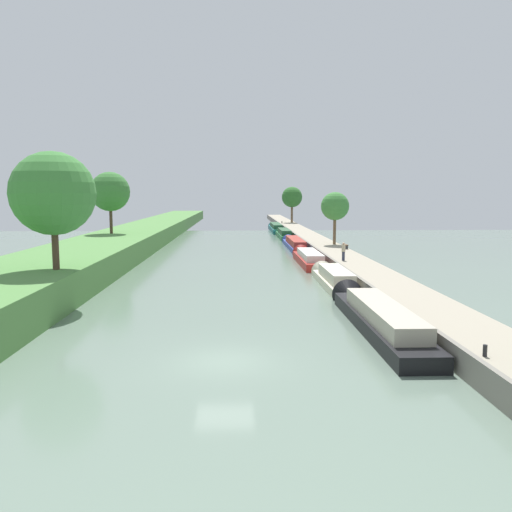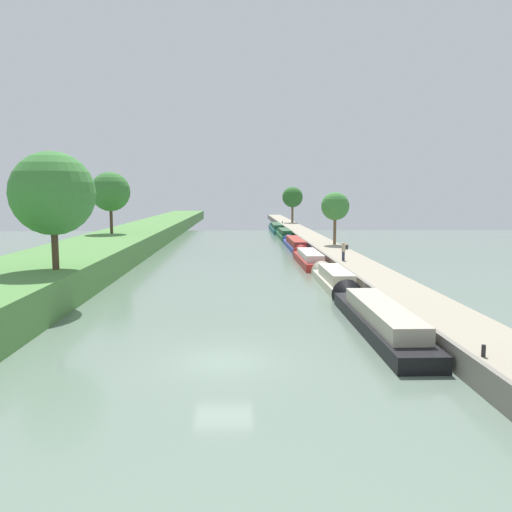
% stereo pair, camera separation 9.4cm
% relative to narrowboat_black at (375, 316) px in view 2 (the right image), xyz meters
% --- Properties ---
extents(ground_plane, '(160.00, 160.00, 0.00)m').
position_rel_narrowboat_black_xyz_m(ground_plane, '(-7.95, -5.39, -0.63)').
color(ground_plane, slate).
extents(right_towpath, '(3.48, 260.00, 1.09)m').
position_rel_narrowboat_black_xyz_m(right_towpath, '(3.25, -5.39, -0.08)').
color(right_towpath, '#9E937F').
rests_on(right_towpath, ground_plane).
extents(stone_quay, '(0.25, 260.00, 1.14)m').
position_rel_narrowboat_black_xyz_m(stone_quay, '(1.38, -5.39, -0.06)').
color(stone_quay, gray).
rests_on(stone_quay, ground_plane).
extents(narrowboat_black, '(2.18, 14.77, 2.21)m').
position_rel_narrowboat_black_xyz_m(narrowboat_black, '(0.00, 0.00, 0.00)').
color(narrowboat_black, black).
rests_on(narrowboat_black, ground_plane).
extents(narrowboat_cream, '(1.98, 10.92, 2.08)m').
position_rel_narrowboat_black_xyz_m(narrowboat_cream, '(0.08, 12.96, -0.06)').
color(narrowboat_cream, beige).
rests_on(narrowboat_cream, ground_plane).
extents(narrowboat_red, '(2.08, 12.43, 2.01)m').
position_rel_narrowboat_black_xyz_m(narrowboat_red, '(-0.13, 25.77, -0.06)').
color(narrowboat_red, maroon).
rests_on(narrowboat_red, ground_plane).
extents(narrowboat_blue, '(1.89, 16.51, 2.00)m').
position_rel_narrowboat_black_xyz_m(narrowboat_blue, '(0.10, 40.98, -0.06)').
color(narrowboat_blue, '#283D93').
rests_on(narrowboat_blue, ground_plane).
extents(narrowboat_green, '(1.86, 13.35, 2.02)m').
position_rel_narrowboat_black_xyz_m(narrowboat_green, '(0.16, 57.37, -0.02)').
color(narrowboat_green, '#1E6033').
rests_on(narrowboat_green, ground_plane).
extents(narrowboat_teal, '(1.94, 17.03, 2.09)m').
position_rel_narrowboat_black_xyz_m(narrowboat_teal, '(-0.10, 72.42, 0.02)').
color(narrowboat_teal, '#195B60').
rests_on(narrowboat_teal, ground_plane).
extents(tree_rightbank_midnear, '(3.36, 3.36, 6.26)m').
position_rel_narrowboat_black_xyz_m(tree_rightbank_midnear, '(4.26, 34.82, 5.00)').
color(tree_rightbank_midnear, brown).
rests_on(tree_rightbank_midnear, right_towpath).
extents(tree_rightbank_midfar, '(4.35, 4.35, 7.56)m').
position_rel_narrowboat_black_xyz_m(tree_rightbank_midfar, '(4.19, 83.28, 5.81)').
color(tree_rightbank_midfar, brown).
rests_on(tree_rightbank_midfar, right_towpath).
extents(tree_leftbank_downstream, '(4.79, 4.79, 7.51)m').
position_rel_narrowboat_black_xyz_m(tree_leftbank_downstream, '(-22.90, 37.29, 6.76)').
color(tree_leftbank_downstream, '#4C3828').
rests_on(tree_leftbank_downstream, left_grassy_bank).
extents(tree_leftbank_upstream, '(5.30, 5.30, 7.51)m').
position_rel_narrowboat_black_xyz_m(tree_leftbank_upstream, '(-19.04, 6.52, 6.50)').
color(tree_leftbank_upstream, '#4C3828').
rests_on(tree_leftbank_upstream, left_grassy_bank).
extents(person_walking, '(0.34, 0.34, 1.66)m').
position_rel_narrowboat_black_xyz_m(person_walking, '(2.23, 19.56, 1.33)').
color(person_walking, '#282D42').
rests_on(person_walking, right_towpath).
extents(mooring_bollard_near, '(0.16, 0.16, 0.45)m').
position_rel_narrowboat_black_xyz_m(mooring_bollard_near, '(1.81, -8.49, 0.69)').
color(mooring_bollard_near, black).
rests_on(mooring_bollard_near, right_towpath).
extents(mooring_bollard_far, '(0.16, 0.16, 0.45)m').
position_rel_narrowboat_black_xyz_m(mooring_bollard_far, '(1.81, 80.18, 0.69)').
color(mooring_bollard_far, black).
rests_on(mooring_bollard_far, right_towpath).
extents(park_bench, '(0.44, 1.50, 0.47)m').
position_rel_narrowboat_black_xyz_m(park_bench, '(4.54, 29.84, 0.81)').
color(park_bench, '#333338').
rests_on(park_bench, right_towpath).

